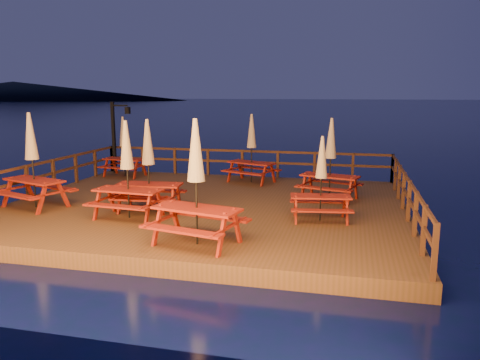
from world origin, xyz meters
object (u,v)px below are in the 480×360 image
Objects in this scene: picnic_table_0 at (252,147)px; picnic_table_1 at (148,164)px; picnic_table_2 at (331,158)px; lamp_post at (117,131)px.

picnic_table_0 is 0.98× the size of picnic_table_1.
picnic_table_2 is (5.01, 2.71, -0.02)m from picnic_table_1.
lamp_post is at bearing -166.62° from picnic_table_0.
lamp_post is 7.08m from picnic_table_1.
picnic_table_1 is 1.02× the size of picnic_table_2.
picnic_table_1 reaches higher than picnic_table_2.
lamp_post is 1.15× the size of picnic_table_2.
picnic_table_1 is (-1.97, -4.97, 0.03)m from picnic_table_0.
picnic_table_2 is at bearing -18.78° from lamp_post.
picnic_table_0 is 5.34m from picnic_table_1.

